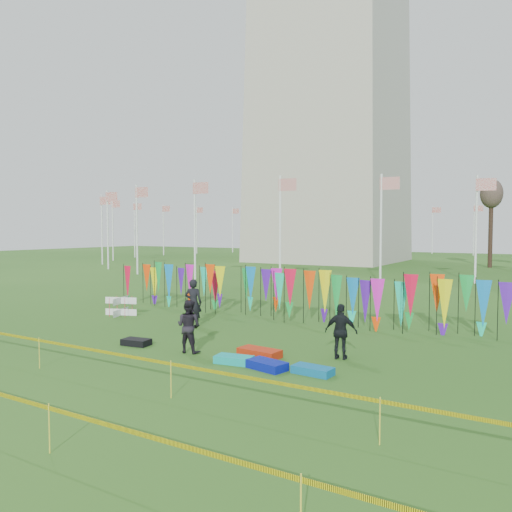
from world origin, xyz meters
The scene contains 13 objects.
ground centered at (0.00, 0.00, 0.00)m, with size 160.00×160.00×0.00m, color #204A14.
flagpole_ring centered at (-14.00, 48.00, 4.00)m, with size 57.40×56.16×8.00m.
banner_row centered at (0.28, 7.70, 1.29)m, with size 18.64×0.64×2.17m.
caution_tape_near centered at (-0.22, -2.90, 0.78)m, with size 26.00×0.02×0.90m.
box_kite centered at (-6.41, 4.66, 0.44)m, with size 0.78×0.78×0.87m.
person_left centered at (-1.96, 4.40, 0.98)m, with size 0.71×0.52×1.95m, color black.
person_mid centered at (0.66, 0.80, 0.86)m, with size 0.83×0.52×1.72m, color black.
person_right centered at (5.22, 2.54, 0.86)m, with size 1.00×0.57×1.71m, color black.
kite_bag_turquoise centered at (2.66, 0.44, 0.11)m, with size 1.12×0.56×0.22m, color #0BACA8.
kite_bag_blue centered at (3.82, 0.40, 0.12)m, with size 1.15×0.60×0.24m, color #09179C.
kite_bag_red centered at (2.91, 1.51, 0.12)m, with size 1.35×0.62×0.25m, color red.
kite_bag_black centered at (-1.53, 0.66, 0.11)m, with size 0.95×0.55×0.22m, color black.
kite_bag_teal centered at (5.14, 0.63, 0.11)m, with size 1.12×0.54×0.21m, color #0B669F.
Camera 1 is at (10.76, -11.82, 3.98)m, focal length 35.00 mm.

